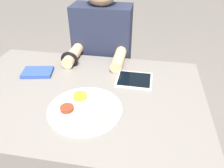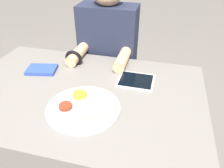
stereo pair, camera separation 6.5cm
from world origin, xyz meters
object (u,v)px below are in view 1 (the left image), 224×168
(red_notebook, at_px, (38,72))
(person_diner, at_px, (103,66))
(tablet_device, at_px, (134,80))
(thali_tray, at_px, (85,109))

(red_notebook, distance_m, person_diner, 0.52)
(red_notebook, distance_m, tablet_device, 0.56)
(red_notebook, bearing_deg, tablet_device, 2.59)
(red_notebook, relative_size, person_diner, 0.16)
(thali_tray, distance_m, person_diner, 0.69)
(tablet_device, xyz_separation_m, person_diner, (-0.26, 0.38, -0.15))
(red_notebook, xyz_separation_m, tablet_device, (0.56, 0.03, -0.00))
(thali_tray, height_order, red_notebook, thali_tray)
(red_notebook, height_order, person_diner, person_diner)
(person_diner, bearing_deg, red_notebook, -126.21)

